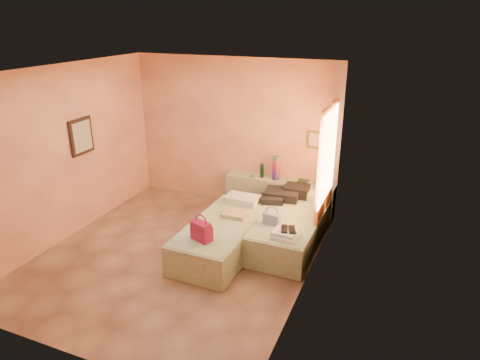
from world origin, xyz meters
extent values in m
plane|color=tan|center=(0.00, 0.00, 0.00)|extent=(4.50, 4.50, 0.00)
cube|color=#FDBC86|center=(0.00, 2.25, 1.40)|extent=(4.00, 0.02, 2.80)
cube|color=#FDBC86|center=(-2.00, 0.00, 1.40)|extent=(0.02, 4.50, 2.80)
cube|color=#FDBC86|center=(2.00, 0.00, 1.40)|extent=(0.02, 4.50, 2.80)
cube|color=silver|center=(0.00, 0.00, 2.80)|extent=(4.00, 4.50, 0.02)
cube|color=beige|center=(1.98, 1.25, 1.50)|extent=(0.02, 1.10, 1.40)
cube|color=orange|center=(1.94, 1.10, 1.15)|extent=(0.05, 0.55, 2.20)
cube|color=orange|center=(1.94, 1.70, 1.15)|extent=(0.05, 0.45, 2.20)
cube|color=black|center=(-1.97, 0.40, 1.60)|extent=(0.04, 0.50, 0.60)
cube|color=gold|center=(1.55, 2.22, 1.45)|extent=(0.25, 0.04, 0.30)
cube|color=#9DAC8D|center=(0.98, 2.10, 0.33)|extent=(2.05, 0.30, 0.65)
cube|color=beige|center=(0.60, 0.40, 0.25)|extent=(0.93, 2.01, 0.50)
cube|color=beige|center=(1.50, 1.05, 0.25)|extent=(0.93, 2.01, 0.50)
cylinder|color=#163E23|center=(0.63, 2.10, 0.78)|extent=(0.10, 0.10, 0.26)
cube|color=#9D1345|center=(0.90, 2.08, 0.87)|extent=(0.13, 0.13, 0.45)
cylinder|color=#4D8D65|center=(0.46, 2.06, 0.66)|extent=(0.16, 0.16, 0.03)
cube|color=#23412B|center=(1.40, 2.17, 0.67)|extent=(0.19, 0.15, 0.03)
cube|color=silver|center=(1.78, 2.04, 0.79)|extent=(0.29, 0.29, 0.28)
cube|color=#9D1345|center=(0.55, -0.21, 0.64)|extent=(0.34, 0.26, 0.28)
cube|color=tan|center=(0.68, 0.68, 0.53)|extent=(0.39, 0.31, 0.07)
cube|color=black|center=(1.22, 1.63, 0.59)|extent=(0.73, 0.73, 0.19)
cube|color=#384B87|center=(1.31, 0.64, 0.58)|extent=(0.27, 0.15, 0.17)
cube|color=white|center=(1.64, 0.30, 0.55)|extent=(0.38, 0.34, 0.10)
cube|color=black|center=(1.65, 0.35, 0.61)|extent=(0.24, 0.28, 0.02)
camera|label=1|loc=(3.09, -4.96, 3.50)|focal=32.00mm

